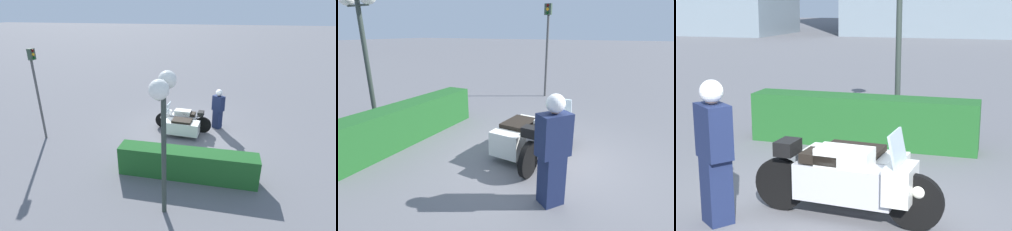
# 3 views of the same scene
# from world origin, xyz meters

# --- Properties ---
(ground_plane) EXTENTS (160.00, 160.00, 0.00)m
(ground_plane) POSITION_xyz_m (0.00, 0.00, 0.00)
(ground_plane) COLOR slate
(police_motorcycle) EXTENTS (2.43, 1.32, 1.17)m
(police_motorcycle) POSITION_xyz_m (0.25, 0.28, 0.47)
(police_motorcycle) COLOR black
(police_motorcycle) RESTS_ON ground
(officer_rider) EXTENTS (0.55, 0.52, 1.75)m
(officer_rider) POSITION_xyz_m (-1.25, -0.60, 0.92)
(officer_rider) COLOR #192347
(officer_rider) RESTS_ON ground
(hedge_bush_curbside) EXTENTS (4.22, 0.65, 0.92)m
(hedge_bush_curbside) POSITION_xyz_m (-0.46, 3.28, 0.46)
(hedge_bush_curbside) COLOR #1E5623
(hedge_bush_curbside) RESTS_ON ground
(twin_lamp_post) EXTENTS (0.43, 1.22, 3.60)m
(twin_lamp_post) POSITION_xyz_m (-0.11, 4.89, 2.99)
(twin_lamp_post) COLOR #2D3833
(twin_lamp_post) RESTS_ON ground
(traffic_light_near) EXTENTS (0.23, 0.26, 3.55)m
(traffic_light_near) POSITION_xyz_m (5.47, 1.82, 2.32)
(traffic_light_near) COLOR #4C4C4C
(traffic_light_near) RESTS_ON ground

